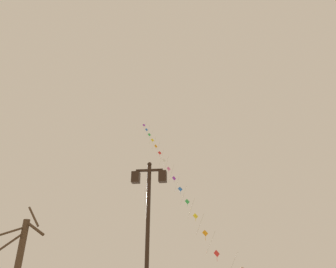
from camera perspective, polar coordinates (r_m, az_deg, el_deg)
The scene contains 3 objects.
twin_lantern_lamp_post at distance 10.30m, azimuth -3.88°, elevation -14.15°, with size 1.26×0.28×5.22m.
kite_train at distance 29.51m, azimuth 0.15°, elevation -6.88°, with size 9.99×18.98×20.53m.
bare_tree at distance 14.56m, azimuth -27.19°, elevation -21.06°, with size 1.55×1.32×4.18m.
Camera 1 is at (-0.25, -0.70, 1.75)m, focal length 31.08 mm.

